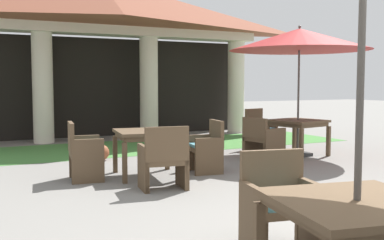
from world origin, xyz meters
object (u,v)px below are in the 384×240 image
Objects in this scene: patio_table_mid_right at (298,125)px; patio_umbrella_mid_right at (299,40)px; patio_chair_mid_right_west at (263,140)px; patio_chair_mid_right_north at (260,131)px; patio_table_mid_left at (147,136)px; patio_chair_near_foreground_north at (281,206)px; patio_chair_mid_left_south at (164,160)px; terracotta_urn at (101,152)px; patio_table_near_foreground at (357,213)px; patio_chair_mid_left_east at (206,149)px; patio_chair_mid_left_west at (83,153)px.

patio_umbrella_mid_right is (0.00, -0.00, 1.74)m from patio_table_mid_right.
patio_chair_mid_right_west is 1.50m from patio_chair_mid_right_north.
patio_chair_mid_right_west is (2.53, 0.38, -0.24)m from patio_table_mid_left.
patio_chair_mid_right_north reaches higher than patio_chair_near_foreground_north.
patio_umbrella_mid_right reaches higher than patio_chair_mid_left_south.
patio_table_mid_left is 1.20× the size of patio_chair_mid_right_north.
patio_table_mid_right is at bearing 90.00° from patio_chair_mid_right_west.
patio_chair_near_foreground_north is 0.31× the size of patio_umbrella_mid_right.
patio_chair_mid_left_south reaches higher than terracotta_urn.
patio_table_mid_left is at bearing -93.33° from patio_chair_mid_right_west.
patio_chair_mid_left_east reaches higher than patio_table_near_foreground.
patio_chair_mid_left_south is at bearing 135.13° from patio_chair_mid_left_east.
patio_table_near_foreground is 6.92m from patio_umbrella_mid_right.
terracotta_urn is at bearing -77.88° from patio_chair_near_foreground_north.
patio_chair_mid_left_east is 2.35m from terracotta_urn.
patio_table_near_foreground is 1.10× the size of patio_table_mid_left.
patio_chair_mid_left_west is (-1.00, 0.15, -0.23)m from patio_table_mid_left.
patio_chair_mid_left_south is at bearing 25.28° from patio_chair_mid_right_north.
patio_chair_mid_left_east is at bearing -163.84° from patio_table_mid_right.
patio_chair_mid_left_east is 1.61m from patio_chair_mid_right_west.
patio_chair_mid_left_west reaches higher than terracotta_urn.
patio_chair_mid_left_west is (-0.82, 3.87, 0.01)m from patio_chair_near_foreground_north.
patio_chair_mid_right_north is at bearing 101.85° from patio_table_mid_right.
patio_chair_near_foreground_north is at bearing 78.72° from patio_table_near_foreground.
patio_chair_mid_left_south reaches higher than patio_chair_near_foreground_north.
patio_table_mid_right reaches higher than patio_table_near_foreground.
patio_chair_mid_left_west is 0.31× the size of patio_umbrella_mid_right.
patio_chair_mid_right_north is 3.62m from terracotta_urn.
patio_table_mid_right is 0.39× the size of patio_umbrella_mid_right.
patio_chair_mid_right_west reaches higher than patio_table_mid_right.
patio_chair_near_foreground_north is at bearing -92.81° from patio_table_mid_left.
patio_chair_mid_right_north is (3.49, 2.64, 0.01)m from patio_chair_mid_left_south.
patio_chair_mid_right_north reaches higher than patio_table_near_foreground.
patio_chair_mid_left_south is at bearing 44.92° from patio_chair_mid_left_west.
patio_table_mid_left is 2.56m from patio_chair_mid_right_west.
patio_table_mid_left is 1.22× the size of patio_chair_mid_left_south.
patio_table_mid_right is (3.56, 0.60, 0.00)m from patio_table_mid_left.
patio_chair_near_foreground_north is 0.98× the size of patio_chair_mid_left_west.
patio_chair_near_foreground_north reaches higher than patio_table_near_foreground.
patio_table_near_foreground is 4.87m from patio_chair_mid_left_east.
patio_chair_near_foreground_north is 3.73m from patio_table_mid_left.
patio_table_mid_right is 1.33× the size of patio_chair_mid_right_west.
terracotta_urn is (-0.26, 1.82, -0.49)m from patio_table_mid_left.
terracotta_urn is (-2.79, 1.44, -0.25)m from patio_chair_mid_right_west.
terracotta_urn is (-0.08, 5.54, -0.25)m from patio_chair_near_foreground_north.
patio_table_mid_right is at bearing -17.72° from terracotta_urn.
patio_table_mid_left is at bearing -81.74° from terracotta_urn.
patio_chair_mid_left_east is at bearing -163.84° from patio_umbrella_mid_right.
patio_table_mid_left is 2.82× the size of terracotta_urn.
patio_chair_near_foreground_north reaches higher than patio_chair_mid_right_west.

